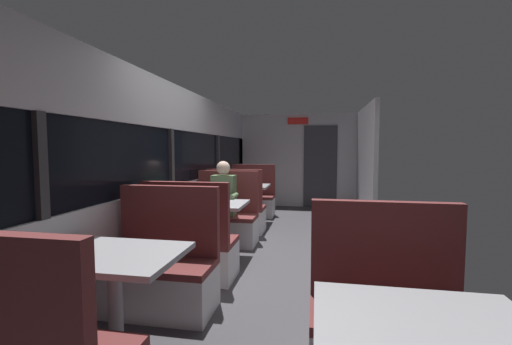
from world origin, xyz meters
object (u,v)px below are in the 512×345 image
object	(u,v)px
bench_far_window_facing_end	(237,213)
bench_front_aisle_facing_entry	(387,329)
dining_table_mid_window	(211,210)
dining_table_far_window	(245,190)
bench_near_window_facing_entry	(162,274)
seated_passenger	(224,209)
bench_far_window_facing_entry	(252,201)
coffee_cup_primary	(218,200)
dining_table_near_window	(114,267)
bench_mid_window_facing_entry	(226,222)
bench_mid_window_facing_end	(192,250)

from	to	relation	value
bench_far_window_facing_end	bench_front_aisle_facing_entry	xyz separation A→B (m)	(1.79, -3.42, 0.00)
dining_table_mid_window	dining_table_far_window	xyz separation A→B (m)	(0.00, 2.11, 0.00)
bench_near_window_facing_entry	seated_passenger	xyz separation A→B (m)	(0.00, 2.04, 0.21)
bench_far_window_facing_entry	coffee_cup_primary	size ratio (longest dim) A/B	12.22
dining_table_far_window	bench_front_aisle_facing_entry	size ratio (longest dim) A/B	0.82
bench_near_window_facing_entry	dining_table_near_window	bearing A→B (deg)	-90.00
bench_mid_window_facing_entry	dining_table_mid_window	bearing A→B (deg)	-90.00
dining_table_near_window	bench_far_window_facing_entry	world-z (taller)	bench_far_window_facing_entry
bench_near_window_facing_entry	bench_far_window_facing_end	xyz separation A→B (m)	(0.00, 2.82, 0.00)
bench_mid_window_facing_end	bench_far_window_facing_end	size ratio (longest dim) A/B	1.00
dining_table_near_window	coffee_cup_primary	bearing A→B (deg)	86.77
bench_mid_window_facing_entry	seated_passenger	xyz separation A→B (m)	(0.00, -0.07, 0.21)
dining_table_near_window	seated_passenger	distance (m)	2.74
seated_passenger	bench_far_window_facing_end	bearing A→B (deg)	90.00
dining_table_near_window	dining_table_far_window	bearing A→B (deg)	90.00
dining_table_mid_window	dining_table_far_window	distance (m)	2.11
bench_mid_window_facing_entry	bench_far_window_facing_end	xyz separation A→B (m)	(0.00, 0.71, 0.00)
bench_near_window_facing_entry	dining_table_mid_window	distance (m)	1.44
bench_mid_window_facing_entry	bench_far_window_facing_end	bearing A→B (deg)	90.00
seated_passenger	coffee_cup_primary	xyz separation A→B (m)	(0.12, -0.69, 0.25)
dining_table_far_window	bench_mid_window_facing_entry	bearing A→B (deg)	-90.00
bench_front_aisle_facing_entry	seated_passenger	distance (m)	3.19
dining_table_far_window	bench_far_window_facing_end	distance (m)	0.77
seated_passenger	coffee_cup_primary	bearing A→B (deg)	-80.48
bench_far_window_facing_end	coffee_cup_primary	xyz separation A→B (m)	(0.12, -1.47, 0.46)
bench_near_window_facing_entry	bench_far_window_facing_entry	bearing A→B (deg)	90.00
dining_table_mid_window	bench_far_window_facing_end	xyz separation A→B (m)	(0.00, 1.41, -0.31)
bench_far_window_facing_end	bench_front_aisle_facing_entry	distance (m)	3.86
dining_table_near_window	bench_far_window_facing_end	size ratio (longest dim) A/B	0.82
bench_mid_window_facing_entry	seated_passenger	bearing A→B (deg)	-90.00
bench_mid_window_facing_entry	coffee_cup_primary	world-z (taller)	bench_mid_window_facing_entry
dining_table_near_window	seated_passenger	world-z (taller)	seated_passenger
bench_far_window_facing_end	seated_passenger	size ratio (longest dim) A/B	0.87
dining_table_near_window	bench_mid_window_facing_end	xyz separation A→B (m)	(0.00, 1.41, -0.31)
dining_table_near_window	dining_table_far_window	distance (m)	4.22
bench_near_window_facing_entry	dining_table_mid_window	world-z (taller)	bench_near_window_facing_entry
seated_passenger	coffee_cup_primary	world-z (taller)	seated_passenger
dining_table_near_window	bench_far_window_facing_end	bearing A→B (deg)	90.00
bench_mid_window_facing_entry	bench_far_window_facing_entry	distance (m)	2.11
bench_far_window_facing_end	seated_passenger	bearing A→B (deg)	-90.00
dining_table_far_window	seated_passenger	world-z (taller)	seated_passenger
bench_mid_window_facing_entry	bench_front_aisle_facing_entry	distance (m)	3.25
bench_mid_window_facing_entry	coffee_cup_primary	distance (m)	0.90
dining_table_near_window	bench_near_window_facing_entry	world-z (taller)	bench_near_window_facing_entry
bench_far_window_facing_entry	coffee_cup_primary	distance (m)	2.91
bench_far_window_facing_end	dining_table_near_window	bearing A→B (deg)	-90.00
bench_far_window_facing_end	bench_front_aisle_facing_entry	world-z (taller)	same
dining_table_mid_window	bench_far_window_facing_end	bearing A→B (deg)	90.00
bench_mid_window_facing_entry	seated_passenger	world-z (taller)	seated_passenger
bench_mid_window_facing_end	dining_table_far_window	bearing A→B (deg)	90.00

